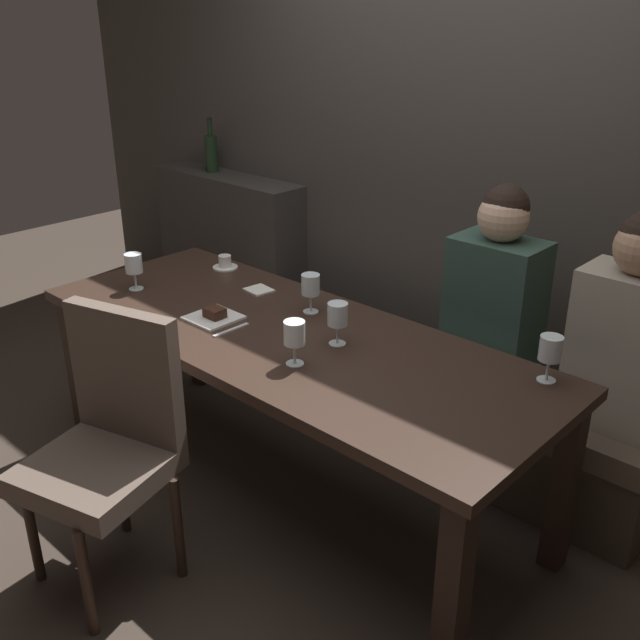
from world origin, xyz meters
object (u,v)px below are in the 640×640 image
object	(u,v)px
wine_glass_center_back	(294,335)
wine_glass_end_right	(338,315)
diner_bearded	(628,328)
wine_glass_far_left	(134,264)
espresso_cup	(225,263)
dining_table	(286,352)
wine_bottle_dark_red	(211,152)
diner_redhead	(496,291)
dessert_plate	(214,316)
banquette_bench	(391,384)
wine_glass_near_right	(311,286)
wine_glass_far_right	(550,350)
chair_near_side	(109,434)
fork_on_table	(231,330)

from	to	relation	value
wine_glass_center_back	wine_glass_end_right	bearing A→B (deg)	89.80
diner_bearded	wine_glass_far_left	world-z (taller)	diner_bearded
diner_bearded	espresso_cup	bearing A→B (deg)	-167.33
dining_table	wine_bottle_dark_red	bearing A→B (deg)	148.50
diner_bearded	wine_glass_far_left	size ratio (longest dim) A/B	4.98
dining_table	wine_glass_center_back	world-z (taller)	wine_glass_center_back
diner_redhead	dessert_plate	size ratio (longest dim) A/B	4.36
diner_bearded	banquette_bench	bearing A→B (deg)	-179.14
wine_glass_near_right	wine_glass_far_right	bearing A→B (deg)	6.61
wine_bottle_dark_red	chair_near_side	bearing A→B (deg)	-48.31
wine_glass_far_left	diner_redhead	bearing A→B (deg)	32.23
chair_near_side	wine_glass_end_right	world-z (taller)	chair_near_side
banquette_bench	wine_glass_far_left	distance (m)	1.32
wine_glass_near_right	fork_on_table	size ratio (longest dim) A/B	0.96
banquette_bench	wine_glass_center_back	xyz separation A→B (m)	(0.22, -0.87, 0.62)
wine_glass_near_right	wine_glass_end_right	size ratio (longest dim) A/B	1.00
diner_bearded	wine_glass_end_right	bearing A→B (deg)	-140.98
wine_bottle_dark_red	wine_glass_near_right	bearing A→B (deg)	-26.98
wine_glass_near_right	fork_on_table	bearing A→B (deg)	-106.00
banquette_bench	espresso_cup	size ratio (longest dim) A/B	20.83
wine_glass_center_back	chair_near_side	bearing A→B (deg)	-121.70
wine_glass_far_left	dining_table	bearing A→B (deg)	9.20
dessert_plate	fork_on_table	xyz separation A→B (m)	(0.14, -0.03, -0.01)
wine_glass_near_right	fork_on_table	world-z (taller)	wine_glass_near_right
wine_glass_near_right	espresso_cup	xyz separation A→B (m)	(-0.67, 0.11, -0.09)
diner_redhead	diner_bearded	bearing A→B (deg)	1.95
diner_redhead	wine_glass_far_left	xyz separation A→B (m)	(-1.32, -0.83, 0.01)
diner_bearded	wine_glass_far_left	xyz separation A→B (m)	(-1.84, -0.85, 0.02)
fork_on_table	wine_glass_near_right	bearing A→B (deg)	75.44
banquette_bench	wine_glass_far_right	distance (m)	1.18
chair_near_side	wine_glass_far_left	size ratio (longest dim) A/B	5.98
wine_glass_far_left	fork_on_table	xyz separation A→B (m)	(0.65, -0.00, -0.11)
dining_table	wine_glass_far_right	bearing A→B (deg)	19.32
wine_glass_center_back	banquette_bench	bearing A→B (deg)	104.03
wine_glass_end_right	dining_table	bearing A→B (deg)	-165.30
dining_table	wine_glass_end_right	world-z (taller)	wine_glass_end_right
wine_bottle_dark_red	fork_on_table	distance (m)	1.96
wine_glass_center_back	espresso_cup	world-z (taller)	wine_glass_center_back
dining_table	wine_glass_far_left	size ratio (longest dim) A/B	13.41
dining_table	fork_on_table	distance (m)	0.23
wine_glass_center_back	fork_on_table	distance (m)	0.40
wine_glass_far_left	espresso_cup	xyz separation A→B (m)	(0.08, 0.45, -0.09)
wine_glass_end_right	diner_redhead	bearing A→B (deg)	66.11
wine_glass_near_right	wine_glass_end_right	bearing A→B (deg)	-28.32
espresso_cup	wine_glass_near_right	bearing A→B (deg)	-9.21
wine_glass_center_back	fork_on_table	xyz separation A→B (m)	(-0.38, 0.03, -0.11)
wine_bottle_dark_red	wine_glass_near_right	distance (m)	1.85
diner_bearded	wine_bottle_dark_red	distance (m)	2.76
diner_bearded	wine_glass_near_right	xyz separation A→B (m)	(-1.10, -0.51, 0.02)
banquette_bench	wine_glass_end_right	size ratio (longest dim) A/B	15.24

